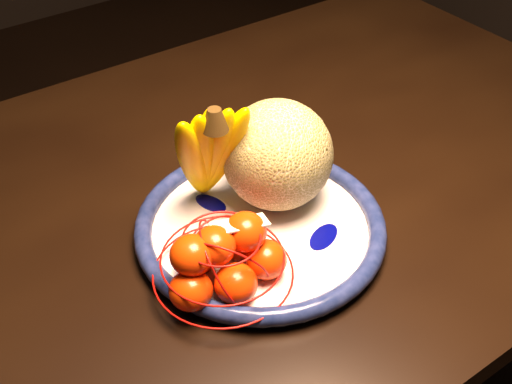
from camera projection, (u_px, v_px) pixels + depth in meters
dining_table at (236, 221)px, 1.03m from camera, size 1.48×0.90×0.73m
fruit_bowl at (260, 227)px, 0.89m from camera, size 0.35×0.35×0.03m
cantaloupe at (277, 155)px, 0.89m from camera, size 0.16×0.16×0.16m
banana_bunch at (208, 149)px, 0.86m from camera, size 0.13×0.13×0.20m
mandarin_bag at (223, 258)px, 0.79m from camera, size 0.22×0.22×0.11m
price_tag at (240, 224)px, 0.78m from camera, size 0.08×0.04×0.01m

